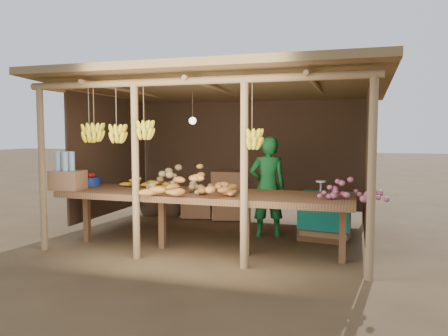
# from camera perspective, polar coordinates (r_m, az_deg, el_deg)

# --- Properties ---
(ground) EXTENTS (60.00, 60.00, 0.00)m
(ground) POSITION_cam_1_polar(r_m,az_deg,el_deg) (6.84, 0.00, -8.80)
(ground) COLOR brown
(ground) RESTS_ON ground
(stall_structure) EXTENTS (4.70, 3.50, 2.43)m
(stall_structure) POSITION_cam_1_polar(r_m,az_deg,el_deg) (6.62, -0.56, 7.40)
(stall_structure) COLOR #A27D53
(stall_structure) RESTS_ON ground
(counter) EXTENTS (3.90, 1.05, 0.80)m
(counter) POSITION_cam_1_polar(r_m,az_deg,el_deg) (5.82, -2.73, -3.78)
(counter) COLOR brown
(counter) RESTS_ON ground
(potato_heap) EXTENTS (1.09, 0.88, 0.36)m
(potato_heap) POSITION_cam_1_polar(r_m,az_deg,el_deg) (5.91, -6.61, -1.30)
(potato_heap) COLOR olive
(potato_heap) RESTS_ON counter
(sweet_potato_heap) EXTENTS (1.19, 0.98, 0.36)m
(sweet_potato_heap) POSITION_cam_1_polar(r_m,az_deg,el_deg) (5.54, -4.15, -1.70)
(sweet_potato_heap) COLOR #C57632
(sweet_potato_heap) RESTS_ON counter
(onion_heap) EXTENTS (0.87, 0.58, 0.36)m
(onion_heap) POSITION_cam_1_polar(r_m,az_deg,el_deg) (5.38, 16.41, -2.09)
(onion_heap) COLOR #B85974
(onion_heap) RESTS_ON counter
(banana_pile) EXTENTS (0.73, 0.53, 0.35)m
(banana_pile) POSITION_cam_1_polar(r_m,az_deg,el_deg) (6.42, -9.98, -0.93)
(banana_pile) COLOR gold
(banana_pile) RESTS_ON counter
(tomato_basin) EXTENTS (0.35, 0.35, 0.18)m
(tomato_basin) POSITION_cam_1_polar(r_m,az_deg,el_deg) (6.85, -17.25, -1.56)
(tomato_basin) COLOR navy
(tomato_basin) RESTS_ON counter
(bottle_box) EXTENTS (0.45, 0.37, 0.53)m
(bottle_box) POSITION_cam_1_polar(r_m,az_deg,el_deg) (6.44, -19.73, -0.86)
(bottle_box) COLOR #966543
(bottle_box) RESTS_ON counter
(vendor) EXTENTS (0.65, 0.55, 1.53)m
(vendor) POSITION_cam_1_polar(r_m,az_deg,el_deg) (6.71, 5.72, -2.43)
(vendor) COLOR #17682B
(vendor) RESTS_ON ground
(tarp_crate) EXTENTS (0.84, 0.75, 0.90)m
(tarp_crate) POSITION_cam_1_polar(r_m,az_deg,el_deg) (6.71, 12.98, -5.97)
(tarp_crate) COLOR brown
(tarp_crate) RESTS_ON ground
(carton_stack) EXTENTS (1.21, 0.52, 0.87)m
(carton_stack) POSITION_cam_1_polar(r_m,az_deg,el_deg) (8.04, -0.84, -3.98)
(carton_stack) COLOR #966543
(carton_stack) RESTS_ON ground
(burlap_sacks) EXTENTS (0.88, 0.46, 0.62)m
(burlap_sacks) POSITION_cam_1_polar(r_m,az_deg,el_deg) (8.47, -8.20, -4.37)
(burlap_sacks) COLOR #4B3323
(burlap_sacks) RESTS_ON ground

